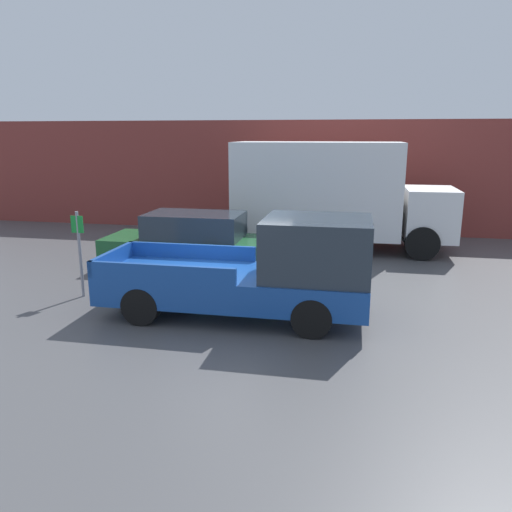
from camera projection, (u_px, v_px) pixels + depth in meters
The scene contains 7 objects.
ground_plane at pixel (229, 313), 10.84m from camera, with size 60.00×60.00×0.00m, color #4C4C4F.
building_wall at pixel (289, 177), 19.54m from camera, with size 28.00×0.15×4.31m.
pickup_truck at pixel (263, 272), 10.34m from camera, with size 5.57×2.02×2.16m.
car at pixel (192, 241), 14.16m from camera, with size 4.86×1.89×1.62m.
delivery_truck at pixel (331, 193), 16.48m from camera, with size 7.12×2.40×3.53m.
parking_sign at pixel (80, 249), 11.66m from camera, with size 0.30×0.07×2.05m.
newspaper_box at pixel (262, 217), 19.81m from camera, with size 0.45×0.40×1.11m.
Camera 1 is at (2.57, -9.93, 3.78)m, focal length 35.00 mm.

